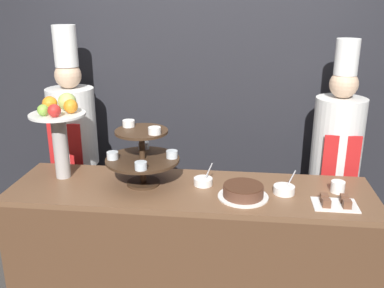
{
  "coord_description": "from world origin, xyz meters",
  "views": [
    {
      "loc": [
        0.29,
        -2.04,
        2.02
      ],
      "look_at": [
        0.0,
        0.4,
        1.18
      ],
      "focal_mm": 40.0,
      "sensor_mm": 36.0,
      "label": 1
    }
  ],
  "objects_px": {
    "fruit_pedestal": "(60,123)",
    "cake_square_tray": "(335,202)",
    "tiered_stand": "(142,153)",
    "serving_bowl_far": "(203,181)",
    "serving_bowl_near": "(284,190)",
    "cup_white": "(338,187)",
    "cake_round": "(243,191)",
    "chef_left": "(74,143)",
    "chef_center_left": "(336,157)"
  },
  "relations": [
    {
      "from": "chef_left",
      "to": "chef_center_left",
      "type": "distance_m",
      "value": 1.91
    },
    {
      "from": "serving_bowl_near",
      "to": "chef_center_left",
      "type": "bearing_deg",
      "value": 55.04
    },
    {
      "from": "serving_bowl_far",
      "to": "cake_square_tray",
      "type": "bearing_deg",
      "value": -14.3
    },
    {
      "from": "cake_round",
      "to": "chef_center_left",
      "type": "relative_size",
      "value": 0.16
    },
    {
      "from": "tiered_stand",
      "to": "cake_round",
      "type": "xyz_separation_m",
      "value": [
        0.61,
        -0.11,
        -0.17
      ]
    },
    {
      "from": "cup_white",
      "to": "serving_bowl_far",
      "type": "distance_m",
      "value": 0.8
    },
    {
      "from": "cake_square_tray",
      "to": "chef_center_left",
      "type": "bearing_deg",
      "value": 78.96
    },
    {
      "from": "tiered_stand",
      "to": "serving_bowl_far",
      "type": "relative_size",
      "value": 3.09
    },
    {
      "from": "cup_white",
      "to": "serving_bowl_near",
      "type": "distance_m",
      "value": 0.32
    },
    {
      "from": "tiered_stand",
      "to": "serving_bowl_near",
      "type": "height_order",
      "value": "tiered_stand"
    },
    {
      "from": "fruit_pedestal",
      "to": "cake_round",
      "type": "relative_size",
      "value": 1.83
    },
    {
      "from": "serving_bowl_near",
      "to": "chef_center_left",
      "type": "height_order",
      "value": "chef_center_left"
    },
    {
      "from": "cake_round",
      "to": "cake_square_tray",
      "type": "xyz_separation_m",
      "value": [
        0.51,
        -0.05,
        -0.02
      ]
    },
    {
      "from": "cake_square_tray",
      "to": "serving_bowl_near",
      "type": "xyz_separation_m",
      "value": [
        -0.27,
        0.13,
        0.01
      ]
    },
    {
      "from": "tiered_stand",
      "to": "chef_left",
      "type": "bearing_deg",
      "value": 140.16
    },
    {
      "from": "fruit_pedestal",
      "to": "chef_center_left",
      "type": "xyz_separation_m",
      "value": [
        1.79,
        0.48,
        -0.32
      ]
    },
    {
      "from": "cake_round",
      "to": "cake_square_tray",
      "type": "distance_m",
      "value": 0.51
    },
    {
      "from": "cake_square_tray",
      "to": "serving_bowl_far",
      "type": "bearing_deg",
      "value": 165.7
    },
    {
      "from": "tiered_stand",
      "to": "fruit_pedestal",
      "type": "bearing_deg",
      "value": 173.15
    },
    {
      "from": "fruit_pedestal",
      "to": "serving_bowl_near",
      "type": "distance_m",
      "value": 1.43
    },
    {
      "from": "tiered_stand",
      "to": "chef_left",
      "type": "height_order",
      "value": "chef_left"
    },
    {
      "from": "serving_bowl_far",
      "to": "cake_round",
      "type": "bearing_deg",
      "value": -30.8
    },
    {
      "from": "tiered_stand",
      "to": "fruit_pedestal",
      "type": "distance_m",
      "value": 0.56
    },
    {
      "from": "chef_left",
      "to": "chef_center_left",
      "type": "relative_size",
      "value": 1.04
    },
    {
      "from": "tiered_stand",
      "to": "cake_square_tray",
      "type": "relative_size",
      "value": 1.85
    },
    {
      "from": "tiered_stand",
      "to": "fruit_pedestal",
      "type": "height_order",
      "value": "fruit_pedestal"
    },
    {
      "from": "cake_round",
      "to": "chef_left",
      "type": "bearing_deg",
      "value": 152.48
    },
    {
      "from": "serving_bowl_near",
      "to": "chef_left",
      "type": "distance_m",
      "value": 1.62
    },
    {
      "from": "tiered_stand",
      "to": "serving_bowl_near",
      "type": "xyz_separation_m",
      "value": [
        0.85,
        -0.04,
        -0.18
      ]
    },
    {
      "from": "cake_square_tray",
      "to": "chef_center_left",
      "type": "height_order",
      "value": "chef_center_left"
    },
    {
      "from": "cup_white",
      "to": "chef_left",
      "type": "bearing_deg",
      "value": 163.89
    },
    {
      "from": "cup_white",
      "to": "cake_square_tray",
      "type": "height_order",
      "value": "cup_white"
    },
    {
      "from": "cup_white",
      "to": "serving_bowl_near",
      "type": "bearing_deg",
      "value": -170.21
    },
    {
      "from": "tiered_stand",
      "to": "serving_bowl_far",
      "type": "height_order",
      "value": "tiered_stand"
    },
    {
      "from": "fruit_pedestal",
      "to": "chef_center_left",
      "type": "relative_size",
      "value": 0.3
    },
    {
      "from": "chef_center_left",
      "to": "cake_round",
      "type": "bearing_deg",
      "value": -134.35
    },
    {
      "from": "chef_left",
      "to": "fruit_pedestal",
      "type": "bearing_deg",
      "value": -75.71
    },
    {
      "from": "serving_bowl_far",
      "to": "tiered_stand",
      "type": "bearing_deg",
      "value": -175.16
    },
    {
      "from": "serving_bowl_near",
      "to": "serving_bowl_far",
      "type": "distance_m",
      "value": 0.49
    },
    {
      "from": "chef_left",
      "to": "cake_square_tray",
      "type": "bearing_deg",
      "value": -21.7
    },
    {
      "from": "cake_square_tray",
      "to": "serving_bowl_far",
      "type": "xyz_separation_m",
      "value": [
        -0.75,
        0.19,
        0.01
      ]
    },
    {
      "from": "cup_white",
      "to": "cake_square_tray",
      "type": "relative_size",
      "value": 0.34
    },
    {
      "from": "fruit_pedestal",
      "to": "cake_square_tray",
      "type": "bearing_deg",
      "value": -7.74
    },
    {
      "from": "serving_bowl_near",
      "to": "cake_square_tray",
      "type": "bearing_deg",
      "value": -24.99
    },
    {
      "from": "fruit_pedestal",
      "to": "serving_bowl_far",
      "type": "xyz_separation_m",
      "value": [
        0.9,
        -0.03,
        -0.33
      ]
    },
    {
      "from": "serving_bowl_far",
      "to": "chef_center_left",
      "type": "height_order",
      "value": "chef_center_left"
    },
    {
      "from": "fruit_pedestal",
      "to": "chef_center_left",
      "type": "distance_m",
      "value": 1.88
    },
    {
      "from": "fruit_pedestal",
      "to": "cup_white",
      "type": "bearing_deg",
      "value": -1.5
    },
    {
      "from": "fruit_pedestal",
      "to": "cake_square_tray",
      "type": "height_order",
      "value": "fruit_pedestal"
    },
    {
      "from": "cake_round",
      "to": "serving_bowl_near",
      "type": "distance_m",
      "value": 0.25
    }
  ]
}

